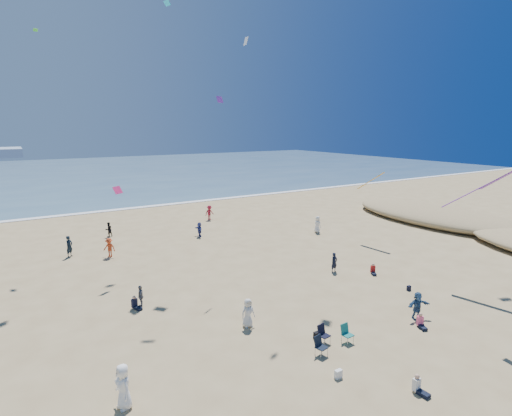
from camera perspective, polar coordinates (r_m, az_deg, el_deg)
ground at (r=18.53m, az=8.69°, el=-26.36°), size 220.00×220.00×0.00m
ocean at (r=106.99m, az=-26.42°, el=4.32°), size 220.00×100.00×0.06m
surf_line at (r=57.90m, az=-21.44°, el=-0.48°), size 220.00×1.20×0.08m
standing_flyers at (r=32.00m, az=-5.29°, el=-7.59°), size 31.04×40.07×1.93m
seated_group at (r=25.79m, az=-1.39°, el=-13.49°), size 28.10×25.06×0.84m
chair_cluster at (r=22.26m, az=10.73°, el=-17.81°), size 2.67×1.49×1.00m
white_tote at (r=20.20m, az=11.68°, el=-22.20°), size 0.35×0.20×0.40m
black_backpack at (r=23.03m, az=8.64°, el=-17.55°), size 0.30×0.22×0.38m
navy_bag at (r=30.64m, az=20.99°, el=-10.62°), size 0.28×0.18×0.34m
kites_aloft at (r=30.49m, az=7.35°, el=17.25°), size 46.10×44.69×25.86m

